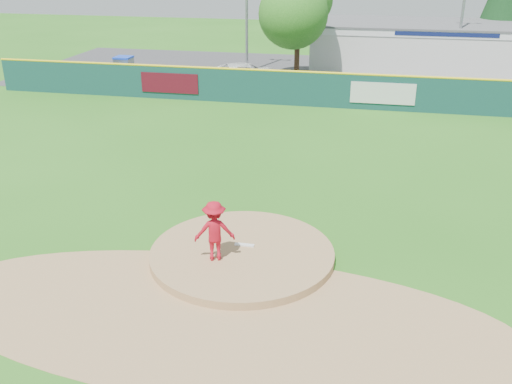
% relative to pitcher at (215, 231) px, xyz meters
% --- Properties ---
extents(ground, '(120.00, 120.00, 0.00)m').
position_rel_pitcher_xyz_m(ground, '(0.65, 0.64, -1.15)').
color(ground, '#286B19').
rests_on(ground, ground).
extents(pitchers_mound, '(5.50, 5.50, 0.50)m').
position_rel_pitcher_xyz_m(pitchers_mound, '(0.65, 0.64, -1.15)').
color(pitchers_mound, '#9E774C').
rests_on(pitchers_mound, ground).
extents(pitching_rubber, '(0.60, 0.15, 0.04)m').
position_rel_pitcher_xyz_m(pitching_rubber, '(0.65, 0.94, -0.88)').
color(pitching_rubber, white).
rests_on(pitching_rubber, pitchers_mound).
extents(infield_dirt_arc, '(15.40, 15.40, 0.01)m').
position_rel_pitcher_xyz_m(infield_dirt_arc, '(0.65, -2.36, -1.14)').
color(infield_dirt_arc, '#9E774C').
rests_on(infield_dirt_arc, ground).
extents(parking_lot, '(44.00, 16.00, 0.02)m').
position_rel_pitcher_xyz_m(parking_lot, '(0.65, 27.64, -1.14)').
color(parking_lot, '#38383A').
rests_on(parking_lot, ground).
extents(pitcher, '(1.31, 1.00, 1.80)m').
position_rel_pitcher_xyz_m(pitcher, '(0.00, 0.00, 0.00)').
color(pitcher, '#AD0E20').
rests_on(pitcher, pitchers_mound).
extents(van, '(5.96, 4.22, 1.51)m').
position_rel_pitcher_xyz_m(van, '(-4.29, 22.93, -0.37)').
color(van, white).
rests_on(van, parking_lot).
extents(pool_building_grp, '(15.20, 8.20, 3.31)m').
position_rel_pitcher_xyz_m(pool_building_grp, '(6.65, 32.63, 0.52)').
color(pool_building_grp, silver).
rests_on(pool_building_grp, ground).
extents(fence_banners, '(16.25, 0.04, 1.20)m').
position_rel_pitcher_xyz_m(fence_banners, '(-1.77, 18.56, -0.15)').
color(fence_banners, '#510B18').
rests_on(fence_banners, ground).
extents(playground_slide, '(1.12, 3.16, 1.74)m').
position_rel_pitcher_xyz_m(playground_slide, '(-12.82, 22.48, -0.27)').
color(playground_slide, blue).
rests_on(playground_slide, ground).
extents(outfield_fence, '(40.00, 0.14, 2.07)m').
position_rel_pitcher_xyz_m(outfield_fence, '(0.65, 18.64, -0.06)').
color(outfield_fence, '#123C39').
rests_on(outfield_fence, ground).
extents(deciduous_tree, '(5.60, 5.60, 7.36)m').
position_rel_pitcher_xyz_m(deciduous_tree, '(-1.35, 25.64, 3.41)').
color(deciduous_tree, '#382314').
rests_on(deciduous_tree, ground).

